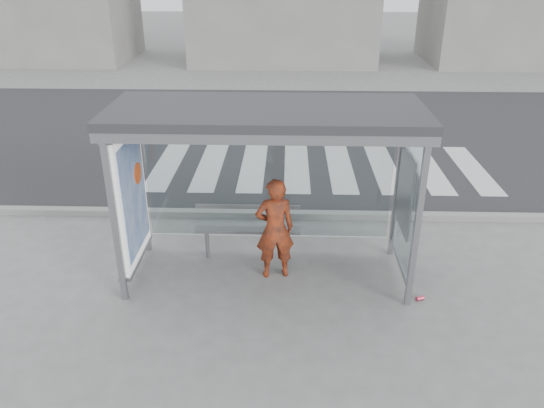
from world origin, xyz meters
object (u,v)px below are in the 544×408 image
Objects in this scene: soda_can at (420,298)px; person at (275,229)px; bus_shelter at (240,151)px; bench at (247,229)px.

person is at bearing 164.10° from soda_can.
bus_shelter reaches higher than person.
person is 0.96× the size of bench.
person is 2.30m from soda_can.
soda_can is at bearing 153.58° from person.
person is at bearing -48.73° from bench.
person reaches higher than soda_can.
bus_shelter is 1.29m from person.
bench is 15.00× the size of soda_can.
soda_can is (2.57, -0.66, -1.95)m from bus_shelter.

